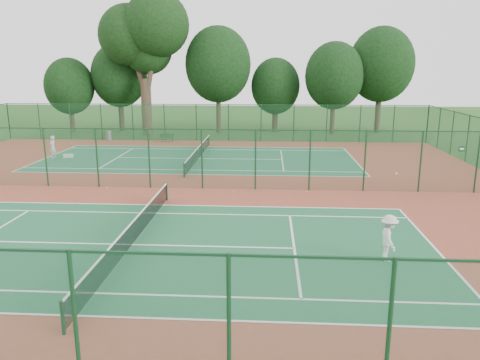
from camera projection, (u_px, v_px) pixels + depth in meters
The scene contains 19 objects.
ground at pixel (176, 188), 27.32m from camera, with size 120.00×120.00×0.00m, color #255219.
red_pad at pixel (176, 188), 27.32m from camera, with size 40.00×36.00×0.01m, color brown.
court_near at pixel (133, 245), 18.59m from camera, with size 23.77×10.97×0.01m, color #1E5F38.
court_far at pixel (199, 159), 36.05m from camera, with size 23.77×10.97×0.01m, color #1E623F.
fence_north at pixel (212, 122), 44.37m from camera, with size 40.00×0.09×3.50m.
fence_south at pixel (2, 328), 9.45m from camera, with size 40.00×0.09×3.50m.
fence_divider at pixel (175, 159), 26.91m from camera, with size 40.00×0.09×3.50m.
tennis_net_near at pixel (132, 232), 18.46m from camera, with size 0.10×12.90×0.97m.
tennis_net_far at pixel (199, 152), 35.92m from camera, with size 0.10×12.90×0.97m.
player_near at pixel (389, 238), 16.87m from camera, with size 1.12×0.64×1.73m, color silver.
player_far at pixel (53, 147), 35.98m from camera, with size 0.64×0.42×1.74m, color silver.
trash_bin at pixel (109, 136), 44.84m from camera, with size 0.52×0.52×0.94m, color slate.
bench at pixel (167, 137), 44.10m from camera, with size 1.32×0.59×0.79m.
kit_bag at pixel (68, 156), 36.41m from camera, with size 0.74×0.28×0.28m, color silver.
stray_ball_a at pixel (234, 192), 26.36m from camera, with size 0.07×0.07×0.07m, color #D4E836.
stray_ball_b at pixel (307, 192), 26.38m from camera, with size 0.07×0.07×0.07m, color gold.
stray_ball_c at pixel (107, 188), 27.24m from camera, with size 0.07×0.07×0.07m, color #E3EE37.
big_tree at pixel (145, 34), 46.73m from camera, with size 9.26×6.78×14.22m.
evergreen_row at pixel (224, 132), 50.82m from camera, with size 39.00×5.00×12.00m, color black, non-canonical shape.
Camera 1 is at (5.33, -26.16, 6.90)m, focal length 35.00 mm.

